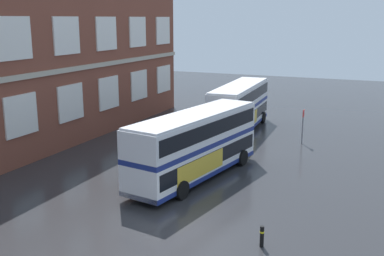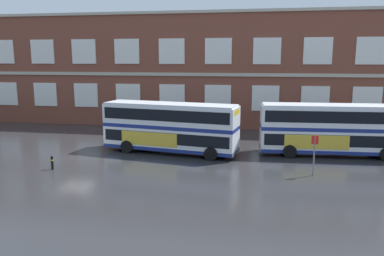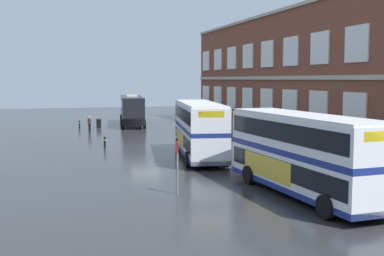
{
  "view_description": "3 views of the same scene",
  "coord_description": "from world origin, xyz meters",
  "px_view_note": "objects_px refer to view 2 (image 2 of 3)",
  "views": [
    {
      "loc": [
        -17.87,
        -8.14,
        9.61
      ],
      "look_at": [
        9.32,
        3.83,
        2.55
      ],
      "focal_mm": 43.38,
      "sensor_mm": 36.0,
      "label": 1
    },
    {
      "loc": [
        14.01,
        -27.04,
        7.65
      ],
      "look_at": [
        9.11,
        1.22,
        2.37
      ],
      "focal_mm": 35.6,
      "sensor_mm": 36.0,
      "label": 2
    },
    {
      "loc": [
        40.92,
        -8.0,
        5.78
      ],
      "look_at": [
        9.81,
        1.25,
        2.5
      ],
      "focal_mm": 45.36,
      "sensor_mm": 36.0,
      "label": 3
    }
  ],
  "objects_px": {
    "bus_stand_flag": "(314,152)",
    "double_decker_middle": "(331,129)",
    "double_decker_near": "(170,127)",
    "safety_bollard_west": "(52,163)"
  },
  "relations": [
    {
      "from": "bus_stand_flag",
      "to": "double_decker_middle",
      "type": "bearing_deg",
      "value": 70.61
    },
    {
      "from": "double_decker_middle",
      "to": "double_decker_near",
      "type": "bearing_deg",
      "value": -174.03
    },
    {
      "from": "bus_stand_flag",
      "to": "safety_bollard_west",
      "type": "height_order",
      "value": "bus_stand_flag"
    },
    {
      "from": "double_decker_middle",
      "to": "safety_bollard_west",
      "type": "distance_m",
      "value": 21.19
    },
    {
      "from": "double_decker_near",
      "to": "safety_bollard_west",
      "type": "relative_size",
      "value": 11.87
    },
    {
      "from": "double_decker_near",
      "to": "bus_stand_flag",
      "type": "relative_size",
      "value": 4.18
    },
    {
      "from": "bus_stand_flag",
      "to": "safety_bollard_west",
      "type": "relative_size",
      "value": 2.84
    },
    {
      "from": "safety_bollard_west",
      "to": "double_decker_middle",
      "type": "bearing_deg",
      "value": 20.73
    },
    {
      "from": "double_decker_near",
      "to": "bus_stand_flag",
      "type": "xyz_separation_m",
      "value": [
        10.7,
        -4.5,
        -0.51
      ]
    },
    {
      "from": "double_decker_middle",
      "to": "bus_stand_flag",
      "type": "xyz_separation_m",
      "value": [
        -2.05,
        -5.84,
        -0.51
      ]
    }
  ]
}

